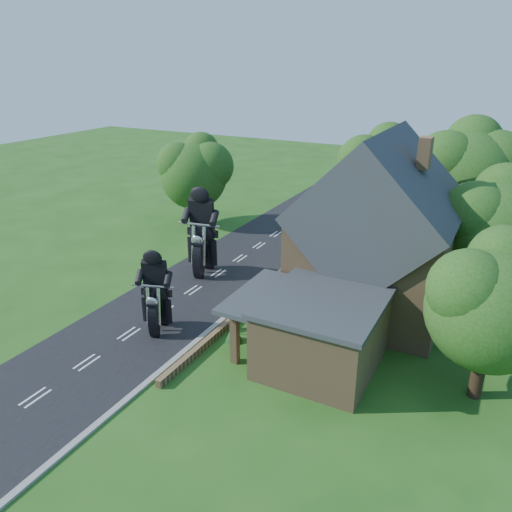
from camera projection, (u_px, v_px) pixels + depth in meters
The scene contains 19 objects.
ground at pixel (164, 310), 28.95m from camera, with size 120.00×120.00×0.00m, color #204F16.
road at pixel (164, 310), 28.95m from camera, with size 7.00×80.00×0.02m, color black.
kerb at pixel (217, 324), 27.35m from camera, with size 0.30×80.00×0.12m, color gray.
garden_wall at pixel (268, 289), 31.12m from camera, with size 0.30×22.00×0.40m, color olive.
house at pixel (377, 238), 27.71m from camera, with size 9.54×8.64×10.24m.
annex at pixel (320, 331), 23.37m from camera, with size 7.05×5.94×3.44m.
tree_annex_side at pixel (502, 300), 19.87m from camera, with size 5.64×5.20×7.48m.
tree_house_right at pixel (504, 226), 26.88m from camera, with size 6.51×6.00×8.40m.
tree_behind_house at pixel (473, 175), 33.73m from camera, with size 7.81×7.20×10.08m.
tree_behind_left at pixel (387, 171), 37.33m from camera, with size 6.94×6.40×9.16m.
tree_far_road at pixel (198, 170), 41.68m from camera, with size 6.08×5.60×7.84m.
shrub_a at pixel (234, 332), 25.63m from camera, with size 0.90×0.90×1.10m, color #123A15.
shrub_b at pixel (256, 311), 27.68m from camera, with size 0.90×0.90×1.10m, color #123A15.
shrub_c at pixel (276, 294), 29.74m from camera, with size 0.90×0.90×1.10m, color #123A15.
shrub_d at pixel (308, 265), 33.84m from camera, with size 0.90×0.90×1.10m, color #123A15.
shrub_e at pixel (321, 253), 35.89m from camera, with size 0.90×0.90×1.10m, color #123A15.
shrub_f at pixel (333, 242), 37.94m from camera, with size 0.90×0.90×1.10m, color #123A15.
motorcycle_lead at pixel (159, 320), 26.51m from camera, with size 0.38×1.52×1.41m, color black, non-canonical shape.
motorcycle_follow at pixel (204, 261), 33.47m from camera, with size 0.49×1.95×1.82m, color black, non-canonical shape.
Camera 1 is at (16.71, -20.20, 13.76)m, focal length 35.00 mm.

